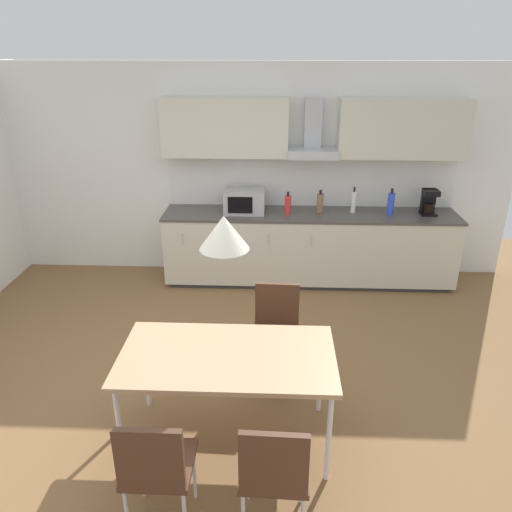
{
  "coord_description": "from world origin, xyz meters",
  "views": [
    {
      "loc": [
        0.5,
        -3.53,
        2.73
      ],
      "look_at": [
        0.32,
        0.57,
        1.0
      ],
      "focal_mm": 35.0,
      "sensor_mm": 36.0,
      "label": 1
    }
  ],
  "objects_px": {
    "coffee_maker": "(429,202)",
    "bottle_blue": "(391,203)",
    "bottle_white": "(354,202)",
    "chair_near_left": "(155,464)",
    "bottle_red": "(288,205)",
    "chair_far_right": "(276,324)",
    "dining_table": "(227,360)",
    "bottle_brown": "(320,203)",
    "microwave": "(244,201)",
    "chair_near_right": "(274,468)",
    "pendant_lamp": "(224,233)"
  },
  "relations": [
    {
      "from": "microwave",
      "to": "bottle_brown",
      "type": "bearing_deg",
      "value": 2.6
    },
    {
      "from": "coffee_maker",
      "to": "chair_far_right",
      "type": "bearing_deg",
      "value": -131.25
    },
    {
      "from": "bottle_white",
      "to": "pendant_lamp",
      "type": "bearing_deg",
      "value": -113.66
    },
    {
      "from": "chair_far_right",
      "to": "coffee_maker",
      "type": "bearing_deg",
      "value": 48.75
    },
    {
      "from": "bottle_blue",
      "to": "chair_near_left",
      "type": "relative_size",
      "value": 0.36
    },
    {
      "from": "bottle_red",
      "to": "coffee_maker",
      "type": "bearing_deg",
      "value": 2.45
    },
    {
      "from": "bottle_brown",
      "to": "coffee_maker",
      "type": "bearing_deg",
      "value": -0.66
    },
    {
      "from": "bottle_red",
      "to": "bottle_white",
      "type": "height_order",
      "value": "bottle_white"
    },
    {
      "from": "chair_near_left",
      "to": "bottle_white",
      "type": "bearing_deg",
      "value": 66.45
    },
    {
      "from": "bottle_red",
      "to": "chair_far_right",
      "type": "xyz_separation_m",
      "value": [
        -0.12,
        -1.96,
        -0.47
      ]
    },
    {
      "from": "bottle_red",
      "to": "bottle_blue",
      "type": "distance_m",
      "value": 1.21
    },
    {
      "from": "chair_near_right",
      "to": "pendant_lamp",
      "type": "relative_size",
      "value": 2.72
    },
    {
      "from": "bottle_red",
      "to": "bottle_white",
      "type": "bearing_deg",
      "value": 6.23
    },
    {
      "from": "bottle_red",
      "to": "dining_table",
      "type": "xyz_separation_m",
      "value": [
        -0.46,
        -2.76,
        -0.3
      ]
    },
    {
      "from": "bottle_brown",
      "to": "bottle_red",
      "type": "distance_m",
      "value": 0.4
    },
    {
      "from": "microwave",
      "to": "bottle_red",
      "type": "height_order",
      "value": "microwave"
    },
    {
      "from": "coffee_maker",
      "to": "dining_table",
      "type": "xyz_separation_m",
      "value": [
        -2.13,
        -2.83,
        -0.33
      ]
    },
    {
      "from": "bottle_brown",
      "to": "chair_near_left",
      "type": "bearing_deg",
      "value": -108.1
    },
    {
      "from": "dining_table",
      "to": "bottle_red",
      "type": "bearing_deg",
      "value": 80.48
    },
    {
      "from": "bottle_brown",
      "to": "chair_far_right",
      "type": "distance_m",
      "value": 2.16
    },
    {
      "from": "chair_near_left",
      "to": "chair_near_right",
      "type": "relative_size",
      "value": 1.0
    },
    {
      "from": "bottle_blue",
      "to": "chair_far_right",
      "type": "relative_size",
      "value": 0.36
    },
    {
      "from": "coffee_maker",
      "to": "bottle_blue",
      "type": "relative_size",
      "value": 0.95
    },
    {
      "from": "microwave",
      "to": "chair_far_right",
      "type": "xyz_separation_m",
      "value": [
        0.4,
        -2.01,
        -0.49
      ]
    },
    {
      "from": "microwave",
      "to": "chair_far_right",
      "type": "height_order",
      "value": "microwave"
    },
    {
      "from": "bottle_white",
      "to": "pendant_lamp",
      "type": "xyz_separation_m",
      "value": [
        -1.25,
        -2.84,
        0.64
      ]
    },
    {
      "from": "bottle_blue",
      "to": "bottle_red",
      "type": "bearing_deg",
      "value": -178.41
    },
    {
      "from": "bottle_brown",
      "to": "chair_near_right",
      "type": "height_order",
      "value": "bottle_brown"
    },
    {
      "from": "bottle_red",
      "to": "chair_near_right",
      "type": "xyz_separation_m",
      "value": [
        -0.12,
        -3.55,
        -0.47
      ]
    },
    {
      "from": "bottle_brown",
      "to": "pendant_lamp",
      "type": "distance_m",
      "value": 3.04
    },
    {
      "from": "coffee_maker",
      "to": "dining_table",
      "type": "relative_size",
      "value": 0.2
    },
    {
      "from": "microwave",
      "to": "coffee_maker",
      "type": "relative_size",
      "value": 1.6
    },
    {
      "from": "dining_table",
      "to": "coffee_maker",
      "type": "bearing_deg",
      "value": 53.05
    },
    {
      "from": "pendant_lamp",
      "to": "microwave",
      "type": "bearing_deg",
      "value": 91.13
    },
    {
      "from": "bottle_white",
      "to": "chair_near_left",
      "type": "height_order",
      "value": "bottle_white"
    },
    {
      "from": "bottle_red",
      "to": "dining_table",
      "type": "relative_size",
      "value": 0.18
    },
    {
      "from": "pendant_lamp",
      "to": "chair_near_right",
      "type": "bearing_deg",
      "value": -66.98
    },
    {
      "from": "chair_far_right",
      "to": "pendant_lamp",
      "type": "bearing_deg",
      "value": -113.37
    },
    {
      "from": "dining_table",
      "to": "chair_far_right",
      "type": "xyz_separation_m",
      "value": [
        0.34,
        0.79,
        -0.17
      ]
    },
    {
      "from": "chair_far_right",
      "to": "microwave",
      "type": "bearing_deg",
      "value": 101.21
    },
    {
      "from": "bottle_brown",
      "to": "bottle_blue",
      "type": "xyz_separation_m",
      "value": [
        0.83,
        -0.05,
        0.02
      ]
    },
    {
      "from": "bottle_blue",
      "to": "dining_table",
      "type": "xyz_separation_m",
      "value": [
        -1.68,
        -2.79,
        -0.32
      ]
    },
    {
      "from": "microwave",
      "to": "chair_near_right",
      "type": "distance_m",
      "value": 3.65
    },
    {
      "from": "bottle_blue",
      "to": "dining_table",
      "type": "distance_m",
      "value": 3.27
    },
    {
      "from": "dining_table",
      "to": "bottle_blue",
      "type": "bearing_deg",
      "value": 59.02
    },
    {
      "from": "dining_table",
      "to": "chair_near_right",
      "type": "xyz_separation_m",
      "value": [
        0.34,
        -0.79,
        -0.17
      ]
    },
    {
      "from": "bottle_brown",
      "to": "bottle_blue",
      "type": "bearing_deg",
      "value": -3.62
    },
    {
      "from": "bottle_white",
      "to": "bottle_brown",
      "type": "bearing_deg",
      "value": 179.94
    },
    {
      "from": "bottle_white",
      "to": "chair_near_right",
      "type": "height_order",
      "value": "bottle_white"
    },
    {
      "from": "dining_table",
      "to": "bottle_brown",
      "type": "bearing_deg",
      "value": 73.37
    }
  ]
}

